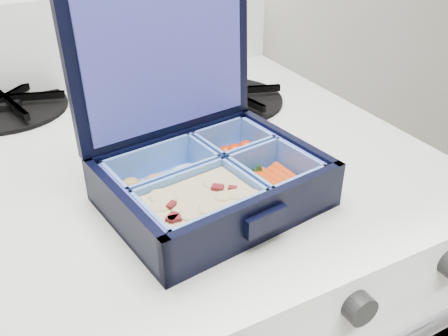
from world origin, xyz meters
TOP-DOWN VIEW (x-y plane):
  - bento_box at (-0.45, 1.50)m, footprint 0.25×0.21m
  - burner_grate at (-0.30, 1.75)m, footprint 0.24×0.24m
  - burner_grate_rear at (-0.62, 1.88)m, footprint 0.24×0.24m
  - fork at (-0.45, 1.63)m, footprint 0.11×0.19m

SIDE VIEW (x-z plane):
  - fork at x=-0.45m, z-range 0.98..0.98m
  - burner_grate_rear at x=-0.62m, z-range 0.98..1.00m
  - burner_grate at x=-0.30m, z-range 0.98..1.00m
  - bento_box at x=-0.45m, z-range 0.98..1.03m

